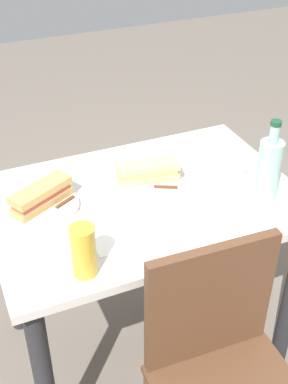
% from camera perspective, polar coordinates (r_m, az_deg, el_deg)
% --- Properties ---
extents(ground_plane, '(8.00, 8.00, 0.00)m').
position_cam_1_polar(ground_plane, '(2.22, 0.00, -16.20)').
color(ground_plane, '#6B6056').
extents(dining_table, '(1.03, 0.70, 0.73)m').
position_cam_1_polar(dining_table, '(1.80, 0.00, -3.99)').
color(dining_table, beige).
rests_on(dining_table, ground).
extents(chair_far, '(0.41, 0.41, 0.87)m').
position_cam_1_polar(chair_far, '(1.54, 8.65, -18.89)').
color(chair_far, brown).
rests_on(chair_far, ground).
extents(plate_near, '(0.24, 0.24, 0.01)m').
position_cam_1_polar(plate_near, '(1.78, 0.42, 1.20)').
color(plate_near, white).
rests_on(plate_near, dining_table).
extents(baguette_sandwich_near, '(0.22, 0.11, 0.07)m').
position_cam_1_polar(baguette_sandwich_near, '(1.76, 0.42, 2.32)').
color(baguette_sandwich_near, '#DBB77A').
rests_on(baguette_sandwich_near, plate_near).
extents(knife_near, '(0.17, 0.09, 0.01)m').
position_cam_1_polar(knife_near, '(1.73, 1.18, 0.53)').
color(knife_near, silver).
rests_on(knife_near, plate_near).
extents(plate_far, '(0.24, 0.24, 0.01)m').
position_cam_1_polar(plate_far, '(1.69, -11.15, -1.54)').
color(plate_far, silver).
rests_on(plate_far, dining_table).
extents(baguette_sandwich_far, '(0.22, 0.16, 0.07)m').
position_cam_1_polar(baguette_sandwich_far, '(1.67, -11.31, -0.39)').
color(baguette_sandwich_far, tan).
rests_on(baguette_sandwich_far, plate_far).
extents(knife_far, '(0.16, 0.10, 0.01)m').
position_cam_1_polar(knife_far, '(1.66, -9.68, -1.75)').
color(knife_far, silver).
rests_on(knife_far, plate_far).
extents(water_bottle, '(0.08, 0.08, 0.28)m').
position_cam_1_polar(water_bottle, '(1.71, 13.68, 2.66)').
color(water_bottle, '#99C6B7').
rests_on(water_bottle, dining_table).
extents(beer_glass, '(0.07, 0.07, 0.16)m').
position_cam_1_polar(beer_glass, '(1.39, -6.70, -6.52)').
color(beer_glass, gold).
rests_on(beer_glass, dining_table).
extents(olive_bowl, '(0.10, 0.10, 0.03)m').
position_cam_1_polar(olive_bowl, '(1.86, 9.76, 2.45)').
color(olive_bowl, silver).
rests_on(olive_bowl, dining_table).
extents(paper_napkin, '(0.15, 0.15, 0.00)m').
position_cam_1_polar(paper_napkin, '(1.55, -3.43, -5.01)').
color(paper_napkin, white).
rests_on(paper_napkin, dining_table).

